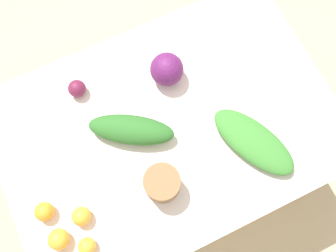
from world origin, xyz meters
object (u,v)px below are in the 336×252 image
(greens_bunch_dandelion, at_px, (131,130))
(orange_1, at_px, (44,212))
(orange_4, at_px, (82,216))
(orange_0, at_px, (59,239))
(orange_2, at_px, (87,246))
(cabbage_purple, at_px, (167,69))
(paper_bag, at_px, (162,183))
(greens_bunch_scallion, at_px, (254,142))
(beet_root, at_px, (77,89))

(greens_bunch_dandelion, distance_m, orange_1, 0.46)
(greens_bunch_dandelion, height_order, orange_4, greens_bunch_dandelion)
(orange_0, height_order, orange_1, orange_0)
(orange_2, bearing_deg, orange_4, -101.90)
(cabbage_purple, bearing_deg, orange_2, 41.49)
(paper_bag, relative_size, greens_bunch_scallion, 0.37)
(orange_4, bearing_deg, orange_2, 78.10)
(orange_0, height_order, orange_4, orange_0)
(beet_root, height_order, orange_2, beet_root)
(beet_root, bearing_deg, cabbage_purple, 165.31)
(cabbage_purple, relative_size, greens_bunch_scallion, 0.37)
(cabbage_purple, relative_size, beet_root, 1.88)
(orange_1, bearing_deg, orange_0, 96.41)
(greens_bunch_scallion, relative_size, orange_4, 5.16)
(greens_bunch_scallion, distance_m, beet_root, 0.77)
(beet_root, bearing_deg, greens_bunch_scallion, 136.97)
(paper_bag, distance_m, orange_1, 0.47)
(orange_0, bearing_deg, orange_1, -83.59)
(cabbage_purple, distance_m, orange_0, 0.80)
(greens_bunch_scallion, xyz_separation_m, orange_4, (0.75, -0.03, 0.00))
(orange_2, bearing_deg, orange_0, -38.66)
(orange_0, relative_size, orange_4, 1.09)
(orange_4, bearing_deg, paper_bag, 175.95)
(orange_2, bearing_deg, greens_bunch_scallion, -173.78)
(orange_0, bearing_deg, cabbage_purple, -146.32)
(orange_1, bearing_deg, cabbage_purple, -154.56)
(beet_root, relative_size, orange_1, 1.00)
(greens_bunch_dandelion, relative_size, orange_2, 5.21)
(cabbage_purple, distance_m, beet_root, 0.39)
(paper_bag, relative_size, orange_0, 1.74)
(cabbage_purple, xyz_separation_m, paper_bag, (0.22, 0.43, -0.01))
(cabbage_purple, relative_size, orange_1, 1.88)
(cabbage_purple, bearing_deg, orange_1, 25.44)
(orange_0, height_order, orange_2, orange_0)
(cabbage_purple, height_order, orange_0, cabbage_purple)
(greens_bunch_dandelion, bearing_deg, orange_0, 32.79)
(orange_0, bearing_deg, greens_bunch_scallion, -179.01)
(greens_bunch_dandelion, distance_m, beet_root, 0.30)
(orange_2, bearing_deg, paper_bag, -166.17)
(beet_root, relative_size, orange_4, 1.01)
(greens_bunch_dandelion, bearing_deg, orange_4, 36.29)
(greens_bunch_dandelion, distance_m, orange_4, 0.39)
(orange_2, xyz_separation_m, orange_4, (-0.02, -0.11, 0.00))
(cabbage_purple, height_order, beet_root, cabbage_purple)
(greens_bunch_dandelion, bearing_deg, orange_1, 19.20)
(orange_4, bearing_deg, orange_1, -32.40)
(cabbage_purple, distance_m, orange_1, 0.75)
(cabbage_purple, xyz_separation_m, orange_2, (0.58, 0.51, -0.04))
(cabbage_purple, xyz_separation_m, orange_4, (0.56, 0.40, -0.03))
(cabbage_purple, distance_m, orange_4, 0.69)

